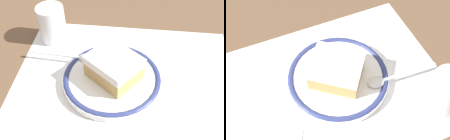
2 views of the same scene
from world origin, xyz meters
TOP-DOWN VIEW (x-y plane):
  - ground_plane at (0.00, 0.00)m, footprint 2.40×2.40m
  - placemat at (0.00, 0.00)m, footprint 0.46×0.35m
  - plate at (0.03, 0.02)m, footprint 0.20×0.20m
  - cake_slice at (0.02, 0.01)m, footprint 0.12×0.12m
  - spoon at (0.11, -0.03)m, footprint 0.15×0.03m
  - cup at (0.18, -0.11)m, footprint 0.06×0.06m
  - napkin at (-0.11, 0.10)m, footprint 0.15×0.15m
  - sugar_packet at (-0.10, -0.07)m, footprint 0.05×0.06m

SIDE VIEW (x-z plane):
  - ground_plane at x=0.00m, z-range 0.00..0.00m
  - placemat at x=0.00m, z-range 0.00..0.00m
  - napkin at x=-0.11m, z-range 0.00..0.00m
  - sugar_packet at x=-0.10m, z-range 0.00..0.01m
  - plate at x=0.03m, z-range 0.00..0.02m
  - spoon at x=0.11m, z-range 0.02..0.03m
  - cup at x=0.18m, z-range 0.00..0.08m
  - cake_slice at x=0.02m, z-range 0.02..0.07m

